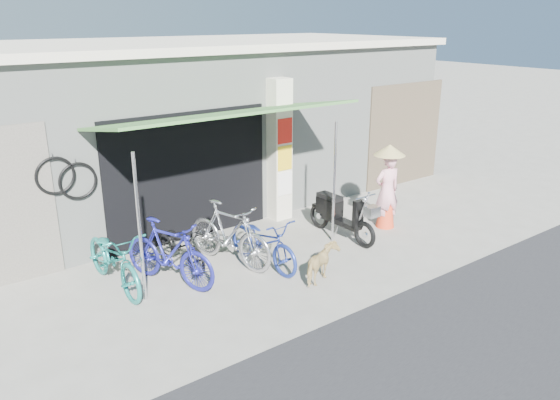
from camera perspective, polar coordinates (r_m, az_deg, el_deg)
ground at (r=9.72m, az=4.51°, el=-6.88°), size 80.00×80.00×0.00m
bicycle_shop at (r=13.23m, az=-10.10°, el=8.15°), size 12.30×5.30×3.66m
shop_pillar at (r=11.53m, az=-0.14°, el=5.20°), size 0.42×0.44×3.00m
awning at (r=9.69m, az=-5.62°, el=8.66°), size 4.60×1.88×2.72m
neighbour_right at (r=14.47m, az=12.90°, el=6.70°), size 2.60×0.06×2.60m
bike_teal at (r=9.14m, az=-16.98°, el=-5.87°), size 0.75×1.98×1.03m
bike_blue at (r=9.04m, az=-11.54°, el=-5.41°), size 1.18×1.90×1.10m
bike_black at (r=9.70m, az=-10.37°, el=-4.63°), size 0.65×1.55×0.80m
bike_silver at (r=9.59m, az=-5.36°, el=-3.54°), size 1.02×1.98×1.14m
bike_navy at (r=9.52m, az=-1.77°, el=-4.35°), size 0.74×1.80×0.93m
street_dog at (r=9.05m, az=4.44°, el=-6.67°), size 0.83×0.62×0.64m
moped at (r=10.82m, az=6.26°, el=-1.53°), size 0.52×1.82×1.03m
nun at (r=11.36m, az=11.14°, el=1.35°), size 0.64×0.64×1.76m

